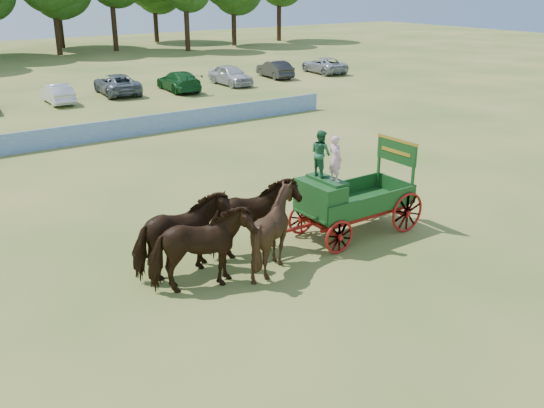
{
  "coord_description": "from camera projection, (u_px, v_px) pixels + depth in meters",
  "views": [
    {
      "loc": [
        -13.05,
        -12.66,
        8.03
      ],
      "look_at": [
        -2.65,
        2.16,
        1.3
      ],
      "focal_mm": 40.0,
      "sensor_mm": 36.0,
      "label": 1
    }
  ],
  "objects": [
    {
      "name": "ground",
      "position": [
        378.0,
        244.0,
        19.53
      ],
      "size": [
        160.0,
        160.0,
        0.0
      ],
      "primitive_type": "plane",
      "color": "#A28D49",
      "rests_on": "ground"
    },
    {
      "name": "sponsor_banner",
      "position": [
        128.0,
        128.0,
        32.62
      ],
      "size": [
        26.0,
        0.08,
        1.05
      ],
      "primitive_type": "cube",
      "color": "#1B4A92",
      "rests_on": "ground"
    },
    {
      "name": "horse_lead_left",
      "position": [
        201.0,
        250.0,
        16.31
      ],
      "size": [
        3.04,
        1.89,
        2.39
      ],
      "primitive_type": "imported",
      "rotation": [
        0.0,
        0.0,
        1.34
      ],
      "color": "black",
      "rests_on": "ground"
    },
    {
      "name": "horse_wheel_left",
      "position": [
        274.0,
        230.0,
        17.6
      ],
      "size": [
        2.45,
        2.25,
        2.39
      ],
      "primitive_type": "imported",
      "rotation": [
        0.0,
        0.0,
        1.41
      ],
      "color": "black",
      "rests_on": "ground"
    },
    {
      "name": "parked_cars",
      "position": [
        75.0,
        91.0,
        42.23
      ],
      "size": [
        51.3,
        7.3,
        1.6
      ],
      "color": "silver",
      "rests_on": "ground"
    },
    {
      "name": "horse_lead_right",
      "position": [
        182.0,
        236.0,
        17.15
      ],
      "size": [
        2.86,
        1.36,
        2.39
      ],
      "primitive_type": "imported",
      "rotation": [
        0.0,
        0.0,
        1.6
      ],
      "color": "black",
      "rests_on": "ground"
    },
    {
      "name": "farm_dray",
      "position": [
        339.0,
        192.0,
        19.5
      ],
      "size": [
        5.99,
        2.0,
        3.63
      ],
      "color": "#A41D10",
      "rests_on": "ground"
    },
    {
      "name": "horse_wheel_right",
      "position": [
        253.0,
        218.0,
        18.44
      ],
      "size": [
        2.91,
        1.49,
        2.39
      ],
      "primitive_type": "imported",
      "rotation": [
        0.0,
        0.0,
        1.5
      ],
      "color": "black",
      "rests_on": "ground"
    }
  ]
}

